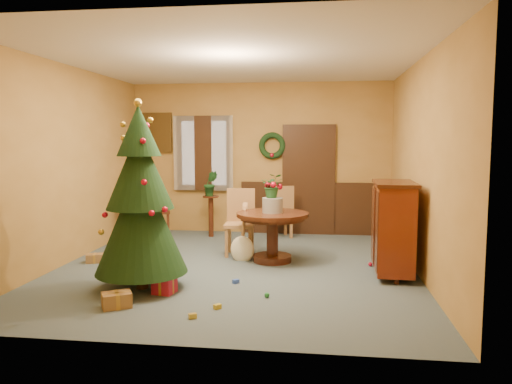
% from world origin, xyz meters
% --- Properties ---
extents(room_envelope, '(5.50, 5.50, 5.50)m').
position_xyz_m(room_envelope, '(0.21, 2.70, 1.12)').
color(room_envelope, '#374650').
rests_on(room_envelope, ground).
extents(dining_table, '(1.07, 1.07, 0.74)m').
position_xyz_m(dining_table, '(0.48, 0.43, 0.52)').
color(dining_table, black).
rests_on(dining_table, floor).
extents(urn, '(0.30, 0.30, 0.22)m').
position_xyz_m(urn, '(0.48, 0.43, 0.85)').
color(urn, slate).
rests_on(urn, dining_table).
extents(centerpiece_plant, '(0.32, 0.28, 0.36)m').
position_xyz_m(centerpiece_plant, '(0.48, 0.43, 1.14)').
color(centerpiece_plant, '#1E4C23').
rests_on(centerpiece_plant, urn).
extents(chair_near, '(0.47, 0.47, 1.04)m').
position_xyz_m(chair_near, '(-0.08, 0.85, 0.56)').
color(chair_near, '#98663C').
rests_on(chair_near, floor).
extents(chair_far, '(0.55, 0.55, 0.97)m').
position_xyz_m(chair_far, '(0.46, 2.25, 0.52)').
color(chair_far, '#98663C').
rests_on(chair_far, floor).
extents(guitar, '(0.36, 0.55, 0.83)m').
position_xyz_m(guitar, '(0.03, 0.42, 0.42)').
color(guitar, white).
rests_on(guitar, floor).
extents(plant_stand, '(0.30, 0.30, 0.77)m').
position_xyz_m(plant_stand, '(-0.85, 2.19, 0.48)').
color(plant_stand, black).
rests_on(plant_stand, floor).
extents(stand_plant, '(0.30, 0.27, 0.47)m').
position_xyz_m(stand_plant, '(-0.85, 2.19, 1.00)').
color(stand_plant, '#19471E').
rests_on(stand_plant, plant_stand).
extents(christmas_tree, '(1.11, 1.11, 2.30)m').
position_xyz_m(christmas_tree, '(-0.97, -1.13, 1.09)').
color(christmas_tree, '#382111').
rests_on(christmas_tree, floor).
extents(writing_desk, '(0.90, 0.63, 0.72)m').
position_xyz_m(writing_desk, '(-1.90, 1.72, 0.55)').
color(writing_desk, black).
rests_on(writing_desk, floor).
extents(sideboard, '(0.55, 1.00, 1.26)m').
position_xyz_m(sideboard, '(2.15, -0.15, 0.68)').
color(sideboard, '#5A140A').
rests_on(sideboard, floor).
extents(gift_a, '(0.37, 0.35, 0.16)m').
position_xyz_m(gift_a, '(-0.99, -1.84, 0.08)').
color(gift_a, brown).
rests_on(gift_a, floor).
extents(gift_b, '(0.27, 0.27, 0.23)m').
position_xyz_m(gift_b, '(-0.63, -1.29, 0.11)').
color(gift_b, '#A8162D').
rests_on(gift_b, floor).
extents(gift_c, '(0.28, 0.24, 0.13)m').
position_xyz_m(gift_c, '(-2.12, 0.01, 0.06)').
color(gift_c, brown).
rests_on(gift_c, floor).
extents(gift_d, '(0.40, 0.28, 0.13)m').
position_xyz_m(gift_d, '(-1.15, -0.80, 0.07)').
color(gift_d, '#A8162D').
rests_on(gift_d, floor).
extents(toy_a, '(0.09, 0.09, 0.05)m').
position_xyz_m(toy_a, '(0.13, -0.78, 0.03)').
color(toy_a, blue).
rests_on(toy_a, floor).
extents(toy_b, '(0.06, 0.06, 0.06)m').
position_xyz_m(toy_b, '(0.59, -1.30, 0.03)').
color(toy_b, '#238039').
rests_on(toy_b, floor).
extents(toy_c, '(0.09, 0.09, 0.05)m').
position_xyz_m(toy_c, '(0.10, -1.75, 0.03)').
color(toy_c, gold).
rests_on(toy_c, floor).
extents(toy_d, '(0.06, 0.06, 0.06)m').
position_xyz_m(toy_d, '(1.91, 0.32, 0.03)').
color(toy_d, '#B90C26').
rests_on(toy_d, floor).
extents(toy_e, '(0.09, 0.08, 0.05)m').
position_xyz_m(toy_e, '(-0.09, -2.06, 0.03)').
color(toy_e, gold).
rests_on(toy_e, floor).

